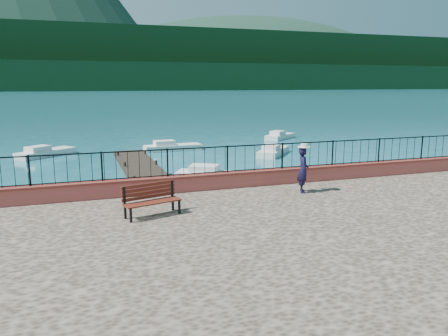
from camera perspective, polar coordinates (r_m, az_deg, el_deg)
ground at (r=13.25m, az=7.11°, el=-11.13°), size 2000.00×2000.00×0.00m
parapet at (r=16.06m, az=1.46°, el=-1.51°), size 28.00×0.46×0.58m
railing at (r=15.91m, az=1.47°, el=1.18°), size 27.00×0.05×0.95m
dock at (r=23.74m, az=-10.13°, el=-0.86°), size 2.00×16.00×0.30m
far_forest at (r=311.06m, az=-18.29°, el=11.26°), size 900.00×60.00×18.00m
foothills at (r=371.42m, az=-18.57°, el=13.13°), size 900.00×120.00×44.00m
companion_hill at (r=613.91m, az=2.66°, el=10.59°), size 448.00×384.00×180.00m
park_bench at (r=12.80m, az=-9.38°, el=-4.96°), size 1.75×0.97×0.93m
person at (r=15.46m, az=10.29°, el=-0.25°), size 0.57×0.68×1.60m
hat at (r=15.32m, az=10.40°, el=2.90°), size 0.44×0.44×0.12m
boat_0 at (r=18.94m, az=-10.97°, el=-3.15°), size 4.25×1.42×0.80m
boat_1 at (r=22.67m, az=-1.11°, el=-0.61°), size 4.17×3.19×0.80m
boat_2 at (r=30.94m, az=6.48°, el=2.47°), size 3.55×3.83×0.80m
boat_3 at (r=32.57m, az=-22.24°, el=2.15°), size 4.02×3.72×0.80m
boat_4 at (r=32.95m, az=-6.72°, el=2.99°), size 4.31×1.56×0.80m
boat_5 at (r=39.86m, az=7.35°, el=4.37°), size 3.63×3.19×0.80m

